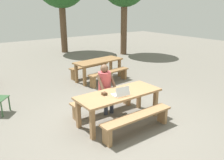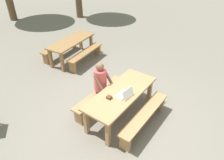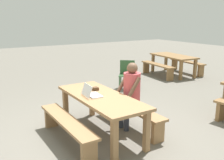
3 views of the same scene
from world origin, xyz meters
The scene contains 10 objects.
ground_plane centered at (0.00, 0.00, 0.00)m, with size 30.00×30.00×0.00m, color slate.
picnic_table_front centered at (0.00, 0.00, 0.63)m, with size 2.04×0.80×0.73m.
bench_near centered at (0.00, -0.65, 0.32)m, with size 1.80×0.30×0.43m.
bench_far centered at (0.00, 0.65, 0.32)m, with size 1.80×0.30×0.43m.
laptop centered at (-0.07, -0.15, 0.79)m, with size 0.37×0.31×0.22m.
small_pouch centered at (-0.35, 0.09, 0.76)m, with size 0.10×0.10×0.06m.
person_seated centered at (0.04, 0.62, 0.74)m, with size 0.43×0.42×1.27m.
picnic_table_mid centered at (1.44, 3.08, 0.62)m, with size 1.94×0.90×0.74m.
bench_mid_south centered at (1.50, 2.50, 0.33)m, with size 1.71×0.49×0.44m.
bench_mid_north centered at (1.37, 3.66, 0.33)m, with size 1.71×0.49×0.44m.
Camera 2 is at (-3.31, -2.15, 3.74)m, focal length 34.04 mm.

